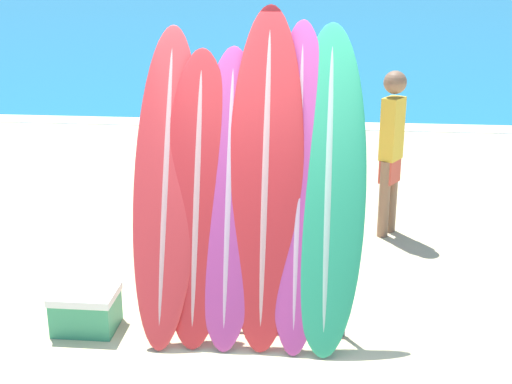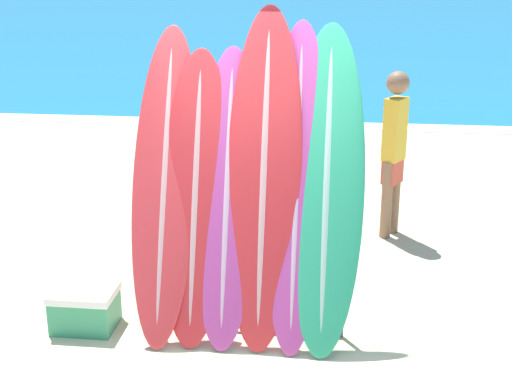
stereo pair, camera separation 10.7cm
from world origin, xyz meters
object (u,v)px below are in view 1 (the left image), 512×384
surfboard_slot_0 (166,185)px  person_mid_beach (391,148)px  surfboard_rack (246,277)px  surfboard_slot_4 (298,186)px  surfboard_slot_1 (197,198)px  person_near_water (292,148)px  surfboard_slot_2 (229,198)px  surfboard_slot_3 (265,178)px  cooler_box (86,310)px  surfboard_slot_5 (328,188)px

surfboard_slot_0 → person_mid_beach: 2.92m
surfboard_rack → surfboard_slot_4: surfboard_slot_4 is taller
surfboard_slot_1 → person_near_water: surfboard_slot_1 is taller
surfboard_slot_0 → surfboard_slot_1: bearing=-8.8°
surfboard_slot_2 → person_mid_beach: surfboard_slot_2 is taller
person_near_water → surfboard_slot_3: bearing=4.5°
surfboard_slot_0 → cooler_box: size_ratio=4.68×
surfboard_rack → surfboard_slot_4: bearing=14.3°
surfboard_slot_1 → surfboard_slot_0: bearing=171.2°
surfboard_slot_1 → surfboard_rack: bearing=-7.9°
person_mid_beach → surfboard_rack: bearing=0.6°
surfboard_slot_4 → surfboard_slot_2: bearing=-175.5°
surfboard_slot_3 → surfboard_rack: bearing=-144.6°
surfboard_rack → person_near_water: person_near_water is taller
surfboard_slot_3 → person_mid_beach: (1.15, 2.17, -0.31)m
surfboard_slot_2 → surfboard_slot_4: surfboard_slot_4 is taller
cooler_box → surfboard_slot_5: bearing=5.4°
surfboard_slot_3 → person_near_water: size_ratio=1.47×
surfboard_slot_2 → person_mid_beach: (1.43, 2.21, -0.15)m
surfboard_slot_5 → surfboard_rack: bearing=-171.2°
surfboard_slot_5 → person_mid_beach: surfboard_slot_5 is taller
cooler_box → person_near_water: bearing=56.6°
surfboard_slot_2 → surfboard_slot_3: bearing=8.5°
surfboard_slot_1 → surfboard_slot_4: 0.79m
person_mid_beach → person_near_water: bearing=-59.6°
surfboard_slot_5 → person_near_water: bearing=99.9°
surfboard_slot_1 → person_mid_beach: bearing=52.9°
surfboard_slot_3 → surfboard_slot_5: bearing=-0.5°
surfboard_slot_3 → surfboard_slot_4: bearing=0.0°
surfboard_slot_2 → surfboard_slot_4: 0.55m
person_near_water → person_mid_beach: size_ratio=0.97×
surfboard_rack → surfboard_slot_5: 0.97m
surfboard_slot_0 → surfboard_slot_5: 1.26m
surfboard_rack → surfboard_slot_4: 0.84m
surfboard_slot_1 → surfboard_slot_2: surfboard_slot_2 is taller
surfboard_slot_3 → surfboard_slot_0: bearing=-179.4°
surfboard_slot_2 → surfboard_slot_5: size_ratio=0.93×
surfboard_rack → surfboard_slot_2: surfboard_slot_2 is taller
cooler_box → surfboard_slot_4: bearing=6.3°
surfboard_slot_0 → surfboard_slot_4: size_ratio=0.98×
surfboard_slot_2 → surfboard_slot_1: bearing=-178.8°
surfboard_slot_3 → person_mid_beach: surfboard_slot_3 is taller
surfboard_slot_2 → surfboard_slot_0: bearing=176.1°
surfboard_slot_4 → person_near_water: bearing=93.9°
surfboard_slot_0 → person_mid_beach: surfboard_slot_0 is taller
surfboard_slot_5 → cooler_box: size_ratio=4.74×
surfboard_slot_5 → person_near_water: surfboard_slot_5 is taller
surfboard_rack → surfboard_slot_4: (0.40, 0.10, 0.74)m
person_mid_beach → cooler_box: size_ratio=3.49×
surfboard_slot_5 → person_near_water: 2.22m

